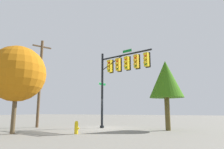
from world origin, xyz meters
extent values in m
plane|color=slate|center=(0.00, 0.00, 0.00)|extent=(120.00, 120.00, 0.00)
cylinder|color=black|center=(0.00, 0.00, 3.37)|extent=(0.20, 0.20, 6.74)
cylinder|color=black|center=(0.00, 0.00, 0.10)|extent=(0.36, 0.36, 0.20)
cylinder|color=black|center=(2.45, -0.70, 6.18)|extent=(4.93, 1.54, 0.14)
cylinder|color=black|center=(1.10, -0.32, 5.68)|extent=(2.25, 0.72, 1.07)
cube|color=gold|center=(0.89, -0.26, 5.43)|extent=(0.41, 0.44, 1.10)
cube|color=black|center=(0.95, -0.06, 5.43)|extent=(0.43, 0.16, 1.22)
sphere|color=#FF2018|center=(0.83, -0.45, 5.77)|extent=(0.22, 0.22, 0.22)
cylinder|color=gold|center=(0.82, -0.51, 5.82)|extent=(0.26, 0.20, 0.23)
sphere|color=#855607|center=(0.83, -0.45, 5.43)|extent=(0.22, 0.22, 0.22)
cylinder|color=gold|center=(0.82, -0.51, 5.48)|extent=(0.26, 0.20, 0.23)
sphere|color=#0B621E|center=(0.83, -0.45, 5.09)|extent=(0.22, 0.22, 0.22)
cylinder|color=gold|center=(0.82, -0.51, 5.14)|extent=(0.26, 0.20, 0.23)
cube|color=gold|center=(1.78, -0.51, 5.43)|extent=(0.40, 0.43, 1.10)
cube|color=black|center=(1.83, -0.32, 5.43)|extent=(0.43, 0.16, 1.22)
sphere|color=#FF2018|center=(1.73, -0.71, 5.77)|extent=(0.22, 0.22, 0.22)
cylinder|color=gold|center=(1.71, -0.76, 5.82)|extent=(0.26, 0.20, 0.23)
sphere|color=#855607|center=(1.73, -0.71, 5.43)|extent=(0.22, 0.22, 0.22)
cylinder|color=gold|center=(1.71, -0.76, 5.48)|extent=(0.26, 0.20, 0.23)
sphere|color=#0B621E|center=(1.73, -0.71, 5.09)|extent=(0.22, 0.22, 0.22)
cylinder|color=gold|center=(1.71, -0.76, 5.14)|extent=(0.26, 0.20, 0.23)
cube|color=yellow|center=(2.67, -0.77, 5.43)|extent=(0.42, 0.44, 1.10)
cube|color=black|center=(2.73, -0.58, 5.43)|extent=(0.43, 0.17, 1.22)
sphere|color=#FF2018|center=(2.61, -0.96, 5.77)|extent=(0.22, 0.22, 0.22)
cylinder|color=yellow|center=(2.59, -1.02, 5.82)|extent=(0.26, 0.20, 0.23)
sphere|color=#855607|center=(2.61, -0.96, 5.43)|extent=(0.22, 0.22, 0.22)
cylinder|color=yellow|center=(2.59, -1.02, 5.48)|extent=(0.26, 0.20, 0.23)
sphere|color=#0B621E|center=(2.61, -0.96, 5.09)|extent=(0.22, 0.22, 0.22)
cylinder|color=yellow|center=(2.59, -1.02, 5.14)|extent=(0.26, 0.20, 0.23)
cube|color=gold|center=(3.56, -1.02, 5.43)|extent=(0.41, 0.43, 1.10)
cube|color=black|center=(3.61, -0.83, 5.43)|extent=(0.43, 0.16, 1.22)
sphere|color=#FF2018|center=(3.50, -1.22, 5.77)|extent=(0.22, 0.22, 0.22)
cylinder|color=gold|center=(3.49, -1.27, 5.82)|extent=(0.26, 0.20, 0.23)
sphere|color=#855607|center=(3.50, -1.22, 5.43)|extent=(0.22, 0.22, 0.22)
cylinder|color=gold|center=(3.49, -1.27, 5.48)|extent=(0.26, 0.20, 0.23)
sphere|color=#0B621E|center=(3.50, -1.22, 5.09)|extent=(0.22, 0.22, 0.22)
cylinder|color=gold|center=(3.49, -1.27, 5.14)|extent=(0.26, 0.20, 0.23)
cube|color=gold|center=(4.45, -1.28, 5.43)|extent=(0.41, 0.44, 1.10)
cube|color=black|center=(4.51, -1.09, 5.43)|extent=(0.43, 0.17, 1.22)
sphere|color=#FF2018|center=(4.39, -1.47, 5.77)|extent=(0.22, 0.22, 0.22)
cylinder|color=gold|center=(4.37, -1.53, 5.82)|extent=(0.26, 0.20, 0.23)
sphere|color=#855607|center=(4.39, -1.47, 5.43)|extent=(0.22, 0.22, 0.22)
cylinder|color=gold|center=(4.37, -1.53, 5.48)|extent=(0.26, 0.20, 0.23)
sphere|color=#0B621E|center=(4.39, -1.47, 5.09)|extent=(0.22, 0.22, 0.22)
cylinder|color=gold|center=(4.37, -1.53, 5.14)|extent=(0.26, 0.20, 0.23)
cube|color=white|center=(2.69, -0.77, 6.48)|extent=(0.91, 0.28, 0.26)
cube|color=#0D7727|center=(2.69, -0.77, 6.48)|extent=(0.87, 0.28, 0.22)
cube|color=white|center=(0.00, 0.00, 3.88)|extent=(0.28, 0.91, 0.26)
cube|color=#147F37|center=(0.00, 0.00, 3.88)|extent=(0.28, 0.87, 0.22)
cylinder|color=brown|center=(-5.67, -1.77, 4.11)|extent=(0.25, 0.25, 8.21)
cube|color=brown|center=(-5.67, -1.77, 7.61)|extent=(0.95, 1.65, 0.12)
cylinder|color=yellow|center=(0.52, -4.91, 0.33)|extent=(0.24, 0.24, 0.65)
sphere|color=yellow|center=(0.52, -4.91, 0.72)|extent=(0.22, 0.22, 0.22)
cylinder|color=gold|center=(0.67, -4.91, 0.36)|extent=(0.12, 0.10, 0.10)
cylinder|color=brown|center=(-3.30, -6.51, 1.18)|extent=(0.28, 0.28, 2.36)
sphere|color=#B0630F|center=(-3.30, -6.51, 3.98)|extent=(3.80, 3.80, 3.80)
cylinder|color=brown|center=(5.68, -0.10, 1.25)|extent=(0.39, 0.39, 2.50)
cone|color=#346A13|center=(5.68, -0.10, 3.99)|extent=(2.67, 2.67, 2.97)
camera|label=1|loc=(7.88, -16.41, 1.46)|focal=32.29mm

